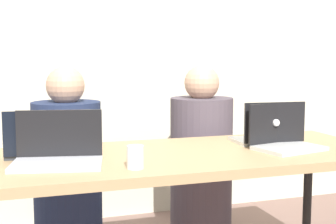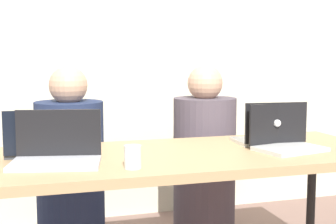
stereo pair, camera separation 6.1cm
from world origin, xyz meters
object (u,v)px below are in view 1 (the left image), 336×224
(person_on_right, at_px, (201,164))
(water_glass_left, at_px, (135,159))
(laptop_front_left, at_px, (58,153))
(laptop_back_left, at_px, (48,146))
(laptop_front_right, at_px, (283,139))
(laptop_back_right, at_px, (268,134))
(person_on_left, at_px, (68,174))

(person_on_right, height_order, water_glass_left, person_on_right)
(laptop_front_left, xyz_separation_m, laptop_back_left, (-0.03, 0.18, -0.00))
(laptop_front_left, height_order, laptop_front_right, laptop_front_left)
(laptop_front_left, relative_size, laptop_back_right, 1.17)
(person_on_left, xyz_separation_m, laptop_front_left, (-0.11, -0.73, 0.27))
(person_on_right, bearing_deg, water_glass_left, 45.52)
(laptop_back_left, height_order, laptop_back_right, laptop_back_right)
(person_on_right, distance_m, water_glass_left, 1.13)
(laptop_front_left, bearing_deg, person_on_left, 92.96)
(person_on_left, bearing_deg, person_on_right, -168.57)
(laptop_back_left, bearing_deg, person_on_left, -99.77)
(laptop_back_left, bearing_deg, water_glass_left, 135.57)
(person_on_right, distance_m, laptop_front_right, 0.78)
(laptop_back_right, relative_size, water_glass_left, 3.66)
(person_on_right, bearing_deg, laptop_front_left, 29.34)
(laptop_back_left, distance_m, laptop_front_right, 1.09)
(person_on_left, height_order, laptop_front_left, person_on_left)
(person_on_left, distance_m, laptop_front_left, 0.78)
(person_on_left, relative_size, laptop_back_right, 3.30)
(person_on_right, height_order, laptop_back_right, person_on_right)
(laptop_front_right, height_order, laptop_back_right, laptop_back_right)
(person_on_left, bearing_deg, water_glass_left, 112.34)
(laptop_front_left, bearing_deg, laptop_back_left, 110.28)
(laptop_front_left, distance_m, laptop_back_left, 0.18)
(person_on_right, xyz_separation_m, laptop_back_left, (-0.95, -0.54, 0.27))
(laptop_front_left, relative_size, laptop_back_left, 1.04)
(laptop_front_right, bearing_deg, person_on_left, 129.38)
(laptop_front_left, distance_m, water_glass_left, 0.33)
(person_on_left, xyz_separation_m, water_glass_left, (0.17, -0.90, 0.27))
(person_on_left, xyz_separation_m, laptop_front_right, (0.94, -0.72, 0.27))
(person_on_right, height_order, laptop_front_left, person_on_right)
(laptop_front_left, distance_m, laptop_front_right, 1.05)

